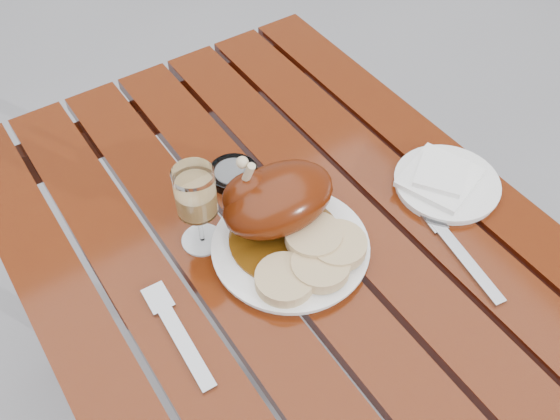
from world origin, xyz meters
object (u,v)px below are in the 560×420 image
object	(u,v)px
wine_glass	(198,209)
side_plate	(447,184)
table	(299,370)
dinner_plate	(290,248)
ashtray	(233,174)

from	to	relation	value
wine_glass	side_plate	size ratio (longest dim) A/B	0.86
table	dinner_plate	bearing A→B (deg)	101.55
table	side_plate	world-z (taller)	side_plate
dinner_plate	ashtray	distance (m)	0.19
table	wine_glass	distance (m)	0.49
side_plate	ashtray	bearing A→B (deg)	143.20
side_plate	ashtray	world-z (taller)	ashtray
table	dinner_plate	size ratio (longest dim) A/B	4.73
wine_glass	ashtray	bearing A→B (deg)	38.67
table	ashtray	bearing A→B (deg)	89.67
side_plate	dinner_plate	bearing A→B (deg)	173.36
wine_glass	ashtray	distance (m)	0.16
table	ashtray	xyz separation A→B (m)	(0.00, 0.22, 0.39)
dinner_plate	wine_glass	bearing A→B (deg)	137.96
wine_glass	side_plate	bearing A→B (deg)	-17.74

